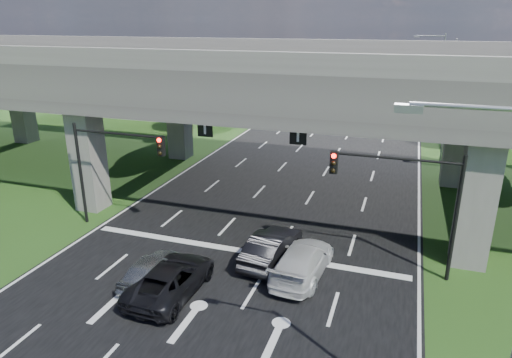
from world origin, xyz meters
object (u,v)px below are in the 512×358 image
Objects in this scene: car_dark at (272,247)px; streetlight_far at (444,92)px; streetlight_beyond at (437,72)px; streetlight_near at (511,281)px; car_white at (302,261)px; signal_right at (407,190)px; signal_left at (110,158)px; car_silver at (152,269)px; car_trailing at (171,279)px.

streetlight_far is at bearing -105.26° from car_dark.
streetlight_near is at bearing -90.00° from streetlight_beyond.
car_white is at bearing -106.71° from streetlight_far.
car_white is (-6.55, -21.81, -5.08)m from streetlight_far.
signal_right is 5.75m from car_white.
signal_left is 0.60× the size of streetlight_far.
car_silver is 6.95m from car_white.
streetlight_beyond is at bearing 86.39° from signal_right.
car_trailing is at bearing 158.35° from car_silver.
car_silver is (-12.92, -24.58, -5.16)m from streetlight_far.
streetlight_far reaches higher than car_silver.
car_trailing is (-9.34, -5.05, -3.45)m from signal_right.
car_white is 6.04m from car_trailing.
streetlight_near is at bearing -77.12° from signal_right.
streetlight_beyond is at bearing 90.00° from streetlight_near.
signal_left is at bearing 180.00° from signal_right.
streetlight_near is at bearing -90.00° from streetlight_far.
signal_right is 0.60× the size of streetlight_far.
streetlight_near is 13.24m from car_dark.
car_trailing is (6.31, -5.05, -3.45)m from signal_left.
signal_right is 1.29× the size of car_dark.
streetlight_far is 1.96× the size of car_white.
signal_right reaches higher than car_dark.
car_dark is 0.91× the size of car_white.
car_silver is at bearing -157.00° from signal_right.
car_silver is 5.85m from car_dark.
signal_right reaches higher than car_silver.
signal_left is 26.95m from streetlight_far.
car_dark is 0.92× the size of car_trailing.
streetlight_near reaches higher than signal_left.
streetlight_beyond is at bearing -96.34° from car_dark.
car_trailing is (-11.61, 4.89, -5.11)m from streetlight_near.
signal_left is 1.17× the size of car_white.
streetlight_beyond is at bearing -95.96° from car_white.
car_dark is (-6.02, -0.94, -3.39)m from signal_right.
signal_right is 11.16m from car_trailing.
signal_left is at bearing -116.43° from streetlight_beyond.
car_dark is 1.93m from car_white.
signal_right is 10.33m from streetlight_near.
streetlight_far reaches higher than car_trailing.
signal_left reaches higher than car_white.
streetlight_near and streetlight_far have the same top height.
signal_left is 8.79m from car_trailing.
streetlight_far and streetlight_beyond have the same top height.
car_dark reaches higher than car_white.
car_silver is 1.41m from car_trailing.
streetlight_near is 1.00× the size of streetlight_far.
streetlight_near is at bearing 157.61° from car_silver.
signal_right is 12.08m from car_silver.
car_silver is 0.76× the size of car_white.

